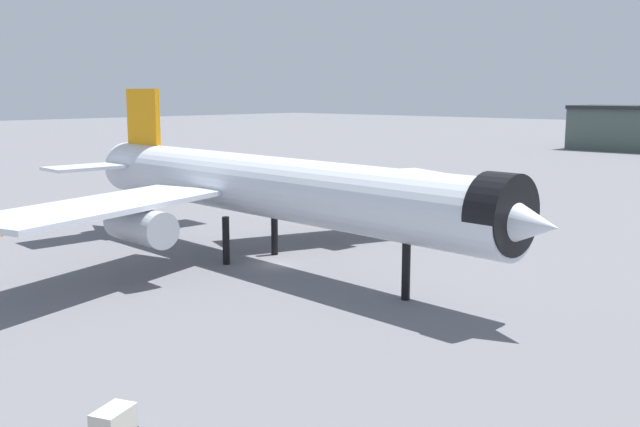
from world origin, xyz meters
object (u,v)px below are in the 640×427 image
airliner_near_gate (265,187)px  traffic_cone_near_nose (2,234)px  baggage_cart_trailing (114,423)px  service_truck_front (373,199)px

airliner_near_gate → traffic_cone_near_nose: airliner_near_gate is taller
baggage_cart_trailing → traffic_cone_near_nose: size_ratio=4.73×
service_truck_front → baggage_cart_trailing: (40.72, -72.42, -0.61)m
airliner_near_gate → traffic_cone_near_nose: bearing=-156.7°
traffic_cone_near_nose → airliner_near_gate: bearing=20.2°
traffic_cone_near_nose → baggage_cart_trailing: bearing=-18.4°
baggage_cart_trailing → traffic_cone_near_nose: baggage_cart_trailing is taller
airliner_near_gate → baggage_cart_trailing: airliner_near_gate is taller
airliner_near_gate → service_truck_front: 41.90m
service_truck_front → baggage_cart_trailing: size_ratio=2.12×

